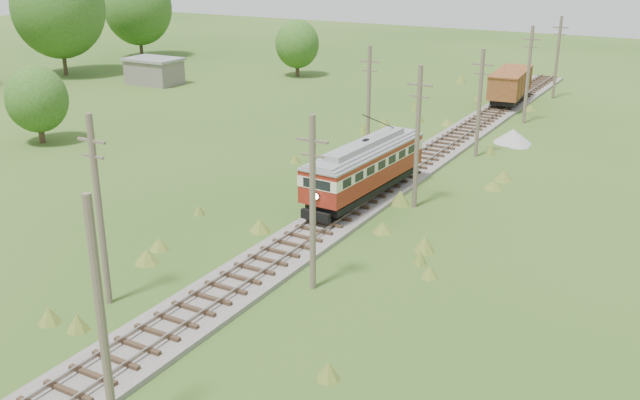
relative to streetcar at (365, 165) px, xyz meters
The scene contains 17 objects.
railbed_main 4.35m from the streetcar, 90.00° to the left, with size 3.60×96.00×0.57m.
streetcar is the anchor object (origin of this frame).
gondola 33.77m from the streetcar, 90.00° to the left, with size 3.73×9.35×3.03m.
gravel_pile 19.71m from the streetcar, 76.69° to the left, with size 3.25×3.45×1.18m.
utility_pole_r_1 25.58m from the streetcar, 83.02° to the right, with size 0.30×0.30×8.80m.
utility_pole_r_2 12.90m from the streetcar, 75.01° to the right, with size 1.60×0.30×8.60m.
utility_pole_r_3 3.90m from the streetcar, 11.95° to the left, with size 1.60×0.30×9.00m.
utility_pole_r_4 14.12m from the streetcar, 77.63° to the left, with size 1.60×0.30×8.40m.
utility_pole_r_5 26.97m from the streetcar, 82.74° to the left, with size 1.60×0.30×8.90m.
utility_pole_r_6 39.85m from the streetcar, 85.39° to the left, with size 1.60×0.30×8.70m.
utility_pole_l_a 18.92m from the streetcar, 102.91° to the right, with size 1.60×0.30×9.00m.
utility_pole_l_b 10.84m from the streetcar, 114.94° to the left, with size 1.60×0.30×8.60m.
tree_left_4 59.25m from the streetcar, 156.32° to the left, with size 11.34×11.34×14.61m.
tree_left_5 68.79m from the streetcar, 144.68° to the left, with size 9.66×9.66×12.44m.
tree_mid_a 46.97m from the streetcar, 126.62° to the left, with size 5.46×5.46×7.03m.
tree_mid_c 30.03m from the streetcar, behind, with size 5.04×5.04×6.49m.
shed 47.01m from the streetcar, 148.33° to the left, with size 6.40×4.40×3.10m.
Camera 1 is at (18.98, -8.91, 15.76)m, focal length 40.00 mm.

